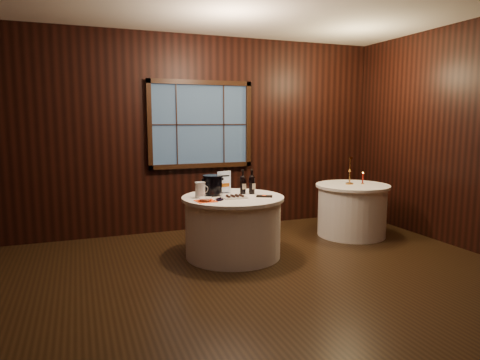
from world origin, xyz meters
name	(u,v)px	position (x,y,z in m)	size (l,w,h in m)	color
ground	(265,283)	(0.00, 0.00, 0.00)	(6.00, 6.00, 0.00)	black
back_wall	(200,131)	(0.00, 2.48, 1.54)	(6.00, 0.10, 3.00)	black
main_table	(233,226)	(0.00, 1.00, 0.39)	(1.28, 1.28, 0.77)	white
side_table	(352,210)	(2.00, 1.30, 0.39)	(1.08, 1.08, 0.77)	white
sign_stand	(224,186)	(-0.05, 1.21, 0.88)	(0.19, 0.11, 0.31)	silver
port_bottle_left	(243,183)	(0.18, 1.13, 0.91)	(0.08, 0.08, 0.32)	black
port_bottle_right	(252,183)	(0.29, 1.08, 0.91)	(0.08, 0.09, 0.32)	black
ice_bucket	(213,185)	(-0.21, 1.15, 0.91)	(0.25, 0.25, 0.26)	black
chocolate_plate	(235,197)	(-0.02, 0.88, 0.79)	(0.29, 0.20, 0.04)	white
chocolate_box	(264,196)	(0.36, 0.83, 0.78)	(0.20, 0.10, 0.02)	black
grape_bunch	(220,199)	(-0.24, 0.77, 0.79)	(0.16, 0.09, 0.04)	black
glass_pitcher	(200,190)	(-0.40, 1.06, 0.87)	(0.18, 0.14, 0.19)	silver
orange_napkin	(206,201)	(-0.41, 0.81, 0.77)	(0.23, 0.23, 0.00)	#FC4815
cracker_bowl	(206,199)	(-0.41, 0.81, 0.79)	(0.16, 0.16, 0.04)	white
brass_candlestick	(350,175)	(1.96, 1.33, 0.92)	(0.12, 0.12, 0.41)	#C78A3E
red_candle	(363,179)	(2.17, 1.29, 0.84)	(0.05, 0.05, 0.18)	#C78A3E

